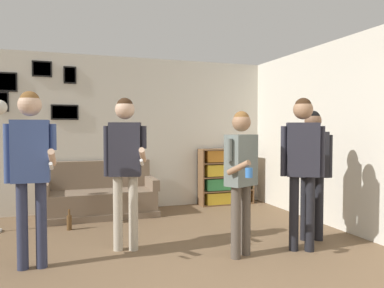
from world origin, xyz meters
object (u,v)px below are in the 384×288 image
(bottle_on_floor, at_px, (69,222))
(drinking_cup, at_px, (229,146))
(bookshelf, at_px, (226,177))
(person_spectator_near_bookshelf, at_px, (303,156))
(person_player_foreground_left, at_px, (31,158))
(couch, at_px, (100,198))
(person_watcher_holding_cup, at_px, (241,168))
(person_player_foreground_center, at_px, (125,156))
(person_spectator_far_right, at_px, (312,161))

(bottle_on_floor, height_order, drinking_cup, drinking_cup)
(bookshelf, height_order, person_spectator_near_bookshelf, person_spectator_near_bookshelf)
(person_player_foreground_left, height_order, bottle_on_floor, person_player_foreground_left)
(couch, relative_size, person_watcher_holding_cup, 1.11)
(person_player_foreground_left, distance_m, person_spectator_near_bookshelf, 2.98)
(bookshelf, height_order, drinking_cup, drinking_cup)
(person_watcher_holding_cup, bearing_deg, person_spectator_near_bookshelf, -3.83)
(person_player_foreground_center, xyz_separation_m, bottle_on_floor, (-0.62, 1.15, -1.00))
(person_spectator_far_right, bearing_deg, person_spectator_near_bookshelf, -140.00)
(bookshelf, xyz_separation_m, person_spectator_far_right, (0.09, -2.47, 0.49))
(bookshelf, height_order, person_spectator_far_right, person_spectator_far_right)
(bookshelf, distance_m, bottle_on_floor, 3.03)
(drinking_cup, bearing_deg, person_spectator_far_right, -89.30)
(couch, bearing_deg, bookshelf, 4.78)
(couch, bearing_deg, person_watcher_holding_cup, -62.93)
(person_player_foreground_left, xyz_separation_m, person_spectator_far_right, (3.32, -0.11, -0.11))
(person_player_foreground_center, height_order, person_spectator_far_right, person_player_foreground_center)
(person_watcher_holding_cup, bearing_deg, person_spectator_far_right, 13.12)
(person_player_foreground_center, xyz_separation_m, person_spectator_near_bookshelf, (1.95, -0.69, -0.00))
(person_player_foreground_left, relative_size, person_spectator_far_right, 1.09)
(person_player_foreground_center, relative_size, person_spectator_near_bookshelf, 1.00)
(bookshelf, xyz_separation_m, person_spectator_near_bookshelf, (-0.29, -2.79, 0.59))
(couch, relative_size, person_player_foreground_center, 1.01)
(person_spectator_far_right, relative_size, bottle_on_floor, 5.63)
(person_player_foreground_center, distance_m, drinking_cup, 3.11)
(couch, distance_m, person_watcher_holding_cup, 2.94)
(bookshelf, bearing_deg, couch, -175.22)
(couch, height_order, person_player_foreground_left, person_player_foreground_left)
(bookshelf, bearing_deg, person_spectator_near_bookshelf, -95.94)
(bookshelf, relative_size, person_watcher_holding_cup, 0.65)
(person_player_foreground_left, distance_m, drinking_cup, 4.05)
(bookshelf, distance_m, person_player_foreground_left, 4.05)
(person_player_foreground_center, bearing_deg, person_player_foreground_left, -164.93)
(person_player_foreground_left, relative_size, drinking_cup, 17.36)
(bookshelf, distance_m, drinking_cup, 0.59)
(couch, height_order, bottle_on_floor, couch)
(person_spectator_far_right, height_order, drinking_cup, person_spectator_far_right)
(bookshelf, bearing_deg, person_player_foreground_left, -143.82)
(drinking_cup, bearing_deg, person_spectator_near_bookshelf, -97.11)
(person_watcher_holding_cup, relative_size, bottle_on_floor, 5.51)
(person_watcher_holding_cup, xyz_separation_m, bottle_on_floor, (-1.80, 1.79, -0.88))
(person_player_foreground_center, bearing_deg, person_watcher_holding_cup, -28.42)
(person_player_foreground_center, bearing_deg, drinking_cup, 42.41)
(drinking_cup, bearing_deg, person_player_foreground_left, -144.31)
(couch, xyz_separation_m, person_player_foreground_left, (-0.88, -2.17, 0.84))
(person_player_foreground_center, xyz_separation_m, person_spectator_far_right, (2.33, -0.38, -0.10))
(bottle_on_floor, bearing_deg, person_player_foreground_left, -105.07)
(bookshelf, height_order, person_player_foreground_left, person_player_foreground_left)
(bookshelf, relative_size, person_player_foreground_left, 0.58)
(person_spectator_near_bookshelf, relative_size, bottle_on_floor, 6.06)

